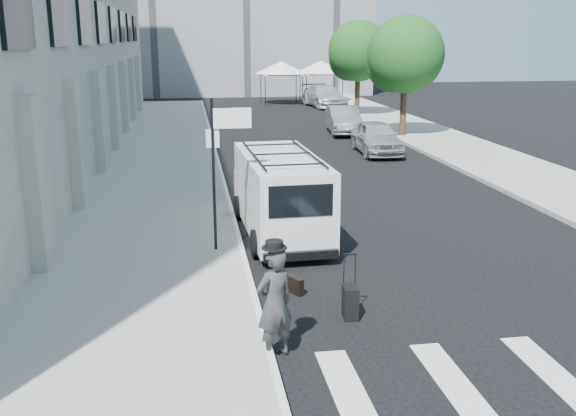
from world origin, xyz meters
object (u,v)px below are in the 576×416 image
object	(u,v)px
parked_car_a	(377,137)
parked_car_b	(343,120)
parked_car_c	(324,96)
businessman	(275,303)
cargo_van	(279,193)
briefcase	(295,285)
suitcase	(350,302)

from	to	relation	value
parked_car_a	parked_car_b	xyz separation A→B (m)	(0.00, 6.17, -0.01)
parked_car_a	parked_car_c	world-z (taller)	parked_car_c
businessman	parked_car_a	bearing A→B (deg)	-137.89
cargo_van	parked_car_c	size ratio (longest dim) A/B	1.02
briefcase	cargo_van	size ratio (longest dim) A/B	0.08
parked_car_c	briefcase	bearing A→B (deg)	-109.25
parked_car_c	cargo_van	bearing A→B (deg)	-110.42
suitcase	parked_car_a	distance (m)	17.32
businessman	briefcase	size ratio (longest dim) A/B	4.14
suitcase	parked_car_b	xyz separation A→B (m)	(5.35, 22.64, 0.40)
businessman	briefcase	world-z (taller)	businessman
briefcase	parked_car_c	size ratio (longest dim) A/B	0.08
briefcase	cargo_van	xyz separation A→B (m)	(0.27, 4.07, 0.91)
cargo_van	suitcase	bearing A→B (deg)	-86.51
businessman	briefcase	bearing A→B (deg)	-132.99
briefcase	businessman	bearing A→B (deg)	-135.15
suitcase	parked_car_b	distance (m)	23.27
businessman	briefcase	distance (m)	2.74
briefcase	parked_car_c	world-z (taller)	parked_car_c
parked_car_a	parked_car_c	xyz separation A→B (m)	(1.80, 19.55, 0.06)
parked_car_b	suitcase	bearing A→B (deg)	-97.62
briefcase	parked_car_c	distance (m)	35.64
suitcase	parked_car_c	world-z (taller)	parked_car_c
parked_car_b	businessman	bearing A→B (deg)	-100.44
parked_car_b	parked_car_a	bearing A→B (deg)	-84.33
businessman	suitcase	size ratio (longest dim) A/B	1.56
businessman	cargo_van	xyz separation A→B (m)	(1.02, 6.60, 0.17)
suitcase	parked_car_a	xyz separation A→B (m)	(5.35, 16.47, 0.41)
briefcase	parked_car_c	xyz separation A→B (m)	(7.96, 34.73, 0.61)
suitcase	businessman	bearing A→B (deg)	-135.59
businessman	parked_car_b	size ratio (longest dim) A/B	0.42
cargo_van	parked_car_c	bearing A→B (deg)	73.71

